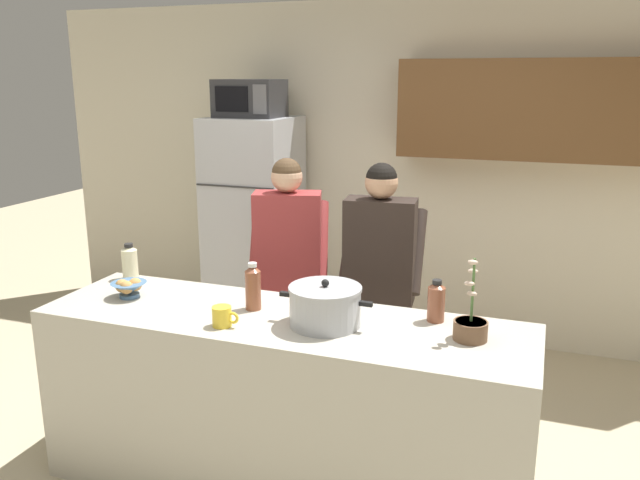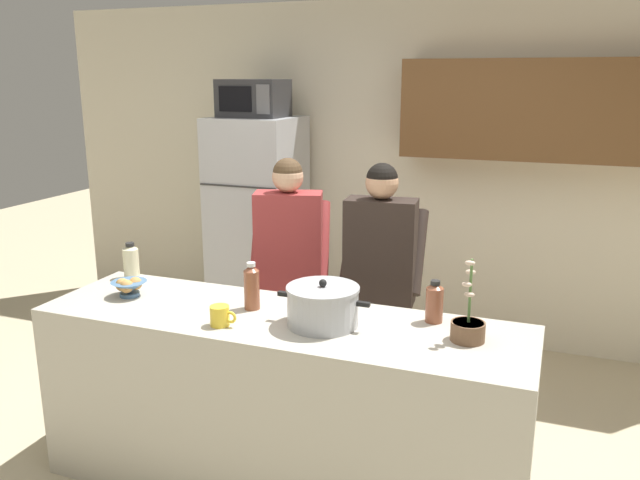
{
  "view_description": "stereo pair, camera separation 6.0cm",
  "coord_description": "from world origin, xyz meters",
  "px_view_note": "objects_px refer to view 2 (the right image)",
  "views": [
    {
      "loc": [
        1.15,
        -2.64,
        2.04
      ],
      "look_at": [
        0.0,
        0.55,
        1.17
      ],
      "focal_mm": 35.96,
      "sensor_mm": 36.0,
      "label": 1
    },
    {
      "loc": [
        1.2,
        -2.62,
        2.04
      ],
      "look_at": [
        0.0,
        0.55,
        1.17
      ],
      "focal_mm": 35.96,
      "sensor_mm": 36.0,
      "label": 2
    }
  ],
  "objects_px": {
    "cooking_pot": "(323,306)",
    "potted_orchid": "(468,328)",
    "coffee_mug": "(220,316)",
    "bread_bowl": "(129,287)",
    "refrigerator": "(258,227)",
    "bottle_near_edge": "(434,302)",
    "microwave": "(254,98)",
    "person_by_sink": "(380,267)",
    "bottle_mid_counter": "(252,286)",
    "bottle_far_corner": "(131,261)",
    "person_near_pot": "(289,257)"
  },
  "relations": [
    {
      "from": "cooking_pot",
      "to": "coffee_mug",
      "type": "height_order",
      "value": "cooking_pot"
    },
    {
      "from": "cooking_pot",
      "to": "potted_orchid",
      "type": "bearing_deg",
      "value": 4.79
    },
    {
      "from": "coffee_mug",
      "to": "bread_bowl",
      "type": "distance_m",
      "value": 0.67
    },
    {
      "from": "potted_orchid",
      "to": "coffee_mug",
      "type": "bearing_deg",
      "value": -168.11
    },
    {
      "from": "coffee_mug",
      "to": "bread_bowl",
      "type": "bearing_deg",
      "value": 163.94
    },
    {
      "from": "microwave",
      "to": "person_near_pot",
      "type": "bearing_deg",
      "value": -54.69
    },
    {
      "from": "cooking_pot",
      "to": "person_near_pot",
      "type": "bearing_deg",
      "value": 122.78
    },
    {
      "from": "refrigerator",
      "to": "bottle_far_corner",
      "type": "height_order",
      "value": "refrigerator"
    },
    {
      "from": "coffee_mug",
      "to": "bottle_far_corner",
      "type": "relative_size",
      "value": 0.63
    },
    {
      "from": "person_by_sink",
      "to": "coffee_mug",
      "type": "xyz_separation_m",
      "value": [
        -0.49,
        -0.99,
        -0.01
      ]
    },
    {
      "from": "person_by_sink",
      "to": "bottle_mid_counter",
      "type": "relative_size",
      "value": 6.61
    },
    {
      "from": "coffee_mug",
      "to": "potted_orchid",
      "type": "bearing_deg",
      "value": 11.89
    },
    {
      "from": "bottle_near_edge",
      "to": "bottle_mid_counter",
      "type": "bearing_deg",
      "value": -170.45
    },
    {
      "from": "microwave",
      "to": "cooking_pot",
      "type": "height_order",
      "value": "microwave"
    },
    {
      "from": "person_by_sink",
      "to": "cooking_pot",
      "type": "distance_m",
      "value": 0.82
    },
    {
      "from": "microwave",
      "to": "person_near_pot",
      "type": "relative_size",
      "value": 0.3
    },
    {
      "from": "coffee_mug",
      "to": "potted_orchid",
      "type": "relative_size",
      "value": 0.35
    },
    {
      "from": "refrigerator",
      "to": "microwave",
      "type": "relative_size",
      "value": 3.61
    },
    {
      "from": "person_by_sink",
      "to": "bottle_far_corner",
      "type": "xyz_separation_m",
      "value": [
        -1.32,
        -0.53,
        0.05
      ]
    },
    {
      "from": "microwave",
      "to": "bread_bowl",
      "type": "height_order",
      "value": "microwave"
    },
    {
      "from": "refrigerator",
      "to": "bread_bowl",
      "type": "height_order",
      "value": "refrigerator"
    },
    {
      "from": "bottle_mid_counter",
      "to": "person_by_sink",
      "type": "bearing_deg",
      "value": 58.73
    },
    {
      "from": "cooking_pot",
      "to": "bottle_near_edge",
      "type": "height_order",
      "value": "cooking_pot"
    },
    {
      "from": "coffee_mug",
      "to": "potted_orchid",
      "type": "height_order",
      "value": "potted_orchid"
    },
    {
      "from": "refrigerator",
      "to": "bread_bowl",
      "type": "relative_size",
      "value": 9.33
    },
    {
      "from": "cooking_pot",
      "to": "bread_bowl",
      "type": "bearing_deg",
      "value": 179.41
    },
    {
      "from": "person_by_sink",
      "to": "coffee_mug",
      "type": "distance_m",
      "value": 1.1
    },
    {
      "from": "refrigerator",
      "to": "cooking_pot",
      "type": "bearing_deg",
      "value": -56.11
    },
    {
      "from": "bottle_mid_counter",
      "to": "refrigerator",
      "type": "bearing_deg",
      "value": 115.41
    },
    {
      "from": "refrigerator",
      "to": "person_by_sink",
      "type": "relative_size",
      "value": 1.1
    },
    {
      "from": "person_near_pot",
      "to": "bottle_far_corner",
      "type": "xyz_separation_m",
      "value": [
        -0.74,
        -0.54,
        0.04
      ]
    },
    {
      "from": "person_near_pot",
      "to": "bottle_near_edge",
      "type": "height_order",
      "value": "person_near_pot"
    },
    {
      "from": "microwave",
      "to": "bread_bowl",
      "type": "bearing_deg",
      "value": -84.84
    },
    {
      "from": "bottle_near_edge",
      "to": "potted_orchid",
      "type": "bearing_deg",
      "value": -43.01
    },
    {
      "from": "microwave",
      "to": "bottle_mid_counter",
      "type": "distance_m",
      "value": 2.13
    },
    {
      "from": "cooking_pot",
      "to": "bottle_mid_counter",
      "type": "xyz_separation_m",
      "value": [
        -0.4,
        0.08,
        0.02
      ]
    },
    {
      "from": "bottle_near_edge",
      "to": "coffee_mug",
      "type": "bearing_deg",
      "value": -156.42
    },
    {
      "from": "bread_bowl",
      "to": "bottle_far_corner",
      "type": "distance_m",
      "value": 0.33
    },
    {
      "from": "potted_orchid",
      "to": "microwave",
      "type": "bearing_deg",
      "value": 136.83
    },
    {
      "from": "coffee_mug",
      "to": "bottle_near_edge",
      "type": "xyz_separation_m",
      "value": [
        0.91,
        0.4,
        0.05
      ]
    },
    {
      "from": "bread_bowl",
      "to": "bottle_far_corner",
      "type": "height_order",
      "value": "bottle_far_corner"
    },
    {
      "from": "bread_bowl",
      "to": "bottle_mid_counter",
      "type": "relative_size",
      "value": 0.78
    },
    {
      "from": "bottle_near_edge",
      "to": "person_by_sink",
      "type": "bearing_deg",
      "value": 125.78
    },
    {
      "from": "bread_bowl",
      "to": "bottle_near_edge",
      "type": "xyz_separation_m",
      "value": [
        1.56,
        0.21,
        0.05
      ]
    },
    {
      "from": "refrigerator",
      "to": "bread_bowl",
      "type": "distance_m",
      "value": 1.86
    },
    {
      "from": "bread_bowl",
      "to": "bottle_near_edge",
      "type": "bearing_deg",
      "value": 7.73
    },
    {
      "from": "coffee_mug",
      "to": "bottle_near_edge",
      "type": "bearing_deg",
      "value": 23.58
    },
    {
      "from": "refrigerator",
      "to": "person_by_sink",
      "type": "height_order",
      "value": "refrigerator"
    },
    {
      "from": "bottle_far_corner",
      "to": "microwave",
      "type": "bearing_deg",
      "value": 89.35
    },
    {
      "from": "bread_bowl",
      "to": "bottle_mid_counter",
      "type": "height_order",
      "value": "bottle_mid_counter"
    }
  ]
}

